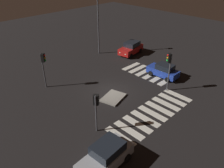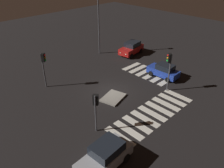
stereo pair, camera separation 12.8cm
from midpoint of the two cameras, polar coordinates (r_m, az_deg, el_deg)
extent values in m
plane|color=black|center=(25.39, -0.14, -1.96)|extent=(80.00, 80.00, 0.00)
cube|color=gray|center=(24.21, 0.17, -3.46)|extent=(3.00, 2.55, 0.18)
cube|color=red|center=(35.24, 4.69, 8.75)|extent=(4.57, 2.46, 0.89)
cube|color=black|center=(35.17, 4.98, 10.09)|extent=(2.45, 1.99, 0.72)
cylinder|color=black|center=(33.88, 4.70, 7.12)|extent=(0.73, 0.35, 0.70)
cylinder|color=black|center=(34.82, 2.16, 7.85)|extent=(0.73, 0.35, 0.70)
cylinder|color=black|center=(36.02, 7.08, 8.41)|extent=(0.73, 0.35, 0.70)
cylinder|color=black|center=(36.91, 4.63, 9.08)|extent=(0.73, 0.35, 0.70)
sphere|color=#F2EABF|center=(33.32, 3.40, 7.52)|extent=(0.23, 0.23, 0.23)
sphere|color=#F2EABF|center=(33.86, 1.95, 7.93)|extent=(0.23, 0.23, 0.23)
cube|color=#9EA0A5|center=(16.95, -1.91, -18.35)|extent=(4.48, 2.18, 0.89)
cube|color=black|center=(16.49, -1.31, -15.97)|extent=(2.35, 1.86, 0.72)
cylinder|color=black|center=(17.11, -7.58, -20.14)|extent=(0.72, 0.31, 0.70)
cylinder|color=black|center=(17.54, 3.59, -18.21)|extent=(0.72, 0.31, 0.70)
cylinder|color=black|center=(18.35, -1.08, -15.42)|extent=(0.72, 0.31, 0.70)
cube|color=#1E389E|center=(28.98, 12.63, 3.08)|extent=(1.82, 3.99, 0.81)
cube|color=black|center=(28.56, 13.20, 4.23)|extent=(1.60, 2.06, 0.65)
cylinder|color=black|center=(29.07, 9.67, 2.69)|extent=(0.25, 0.64, 0.63)
cylinder|color=black|center=(30.33, 11.46, 3.70)|extent=(0.25, 0.64, 0.63)
cylinder|color=black|center=(27.98, 13.74, 1.08)|extent=(0.25, 0.64, 0.63)
cylinder|color=black|center=(29.29, 15.42, 2.20)|extent=(0.25, 0.64, 0.63)
sphere|color=#F2EABF|center=(29.53, 9.01, 3.98)|extent=(0.21, 0.21, 0.21)
sphere|color=#F2EABF|center=(30.24, 10.03, 4.52)|extent=(0.21, 0.21, 0.21)
cylinder|color=#47474C|center=(25.33, 14.14, 2.79)|extent=(0.14, 0.14, 4.48)
cube|color=black|center=(24.55, 14.24, 6.45)|extent=(0.53, 0.54, 0.96)
sphere|color=red|center=(24.38, 13.88, 7.10)|extent=(0.22, 0.22, 0.22)
sphere|color=orange|center=(24.50, 13.79, 6.45)|extent=(0.22, 0.22, 0.22)
sphere|color=green|center=(24.61, 13.71, 5.81)|extent=(0.22, 0.22, 0.22)
cylinder|color=#47474C|center=(26.47, -17.07, 3.20)|extent=(0.14, 0.14, 4.18)
cube|color=black|center=(25.75, -17.23, 6.38)|extent=(0.54, 0.52, 0.96)
sphere|color=red|center=(25.55, -16.92, 6.98)|extent=(0.22, 0.22, 0.22)
sphere|color=orange|center=(25.67, -16.82, 6.37)|extent=(0.22, 0.22, 0.22)
sphere|color=green|center=(25.78, -16.73, 5.76)|extent=(0.22, 0.22, 0.22)
cylinder|color=#47474C|center=(19.07, -4.25, -7.63)|extent=(0.14, 0.14, 3.61)
cube|color=black|center=(18.43, -4.26, -4.02)|extent=(0.51, 0.54, 0.96)
sphere|color=red|center=(18.43, -4.13, -2.91)|extent=(0.22, 0.22, 0.22)
sphere|color=orange|center=(18.59, -4.09, -3.69)|extent=(0.22, 0.22, 0.22)
sphere|color=green|center=(18.76, -4.06, -4.45)|extent=(0.22, 0.22, 0.22)
cylinder|color=#47474C|center=(34.39, -3.60, 14.24)|extent=(0.18, 0.18, 8.32)
cube|color=silver|center=(19.61, 1.85, -13.16)|extent=(0.70, 3.20, 0.02)
cube|color=silver|center=(20.25, 4.15, -11.58)|extent=(0.70, 3.20, 0.02)
cube|color=silver|center=(20.93, 6.28, -10.08)|extent=(0.70, 3.20, 0.02)
cube|color=silver|center=(21.65, 8.26, -8.66)|extent=(0.70, 3.20, 0.02)
cube|color=silver|center=(22.41, 10.09, -7.33)|extent=(0.70, 3.20, 0.02)
cube|color=silver|center=(23.20, 11.79, -6.08)|extent=(0.70, 3.20, 0.02)
cube|color=silver|center=(24.02, 13.37, -4.91)|extent=(0.70, 3.20, 0.02)
cube|color=silver|center=(24.87, 14.83, -3.82)|extent=(0.70, 3.20, 0.02)
cube|color=silver|center=(25.74, 16.20, -2.79)|extent=(0.70, 3.20, 0.02)
cube|color=silver|center=(28.39, 13.54, 0.85)|extent=(3.20, 0.70, 0.02)
cube|color=silver|center=(28.92, 11.65, 1.64)|extent=(3.20, 0.70, 0.02)
cube|color=silver|center=(29.48, 9.84, 2.40)|extent=(3.20, 0.70, 0.02)
cube|color=silver|center=(30.08, 8.09, 3.13)|extent=(3.20, 0.70, 0.02)
cube|color=silver|center=(30.70, 6.41, 3.83)|extent=(3.20, 0.70, 0.02)
cube|color=silver|center=(31.36, 4.79, 4.50)|extent=(3.20, 0.70, 0.02)
camera|label=1|loc=(0.06, -90.15, -0.08)|focal=36.05mm
camera|label=2|loc=(0.06, 89.85, 0.08)|focal=36.05mm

